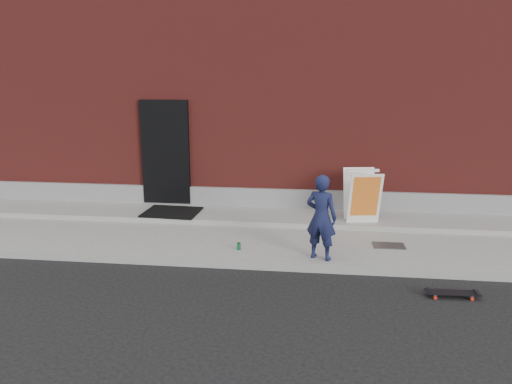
# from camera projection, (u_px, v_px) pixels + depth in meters

# --- Properties ---
(ground) EXTENTS (80.00, 80.00, 0.00)m
(ground) POSITION_uv_depth(u_px,v_px,m) (272.00, 271.00, 7.97)
(ground) COLOR black
(ground) RESTS_ON ground
(sidewalk) EXTENTS (20.00, 3.00, 0.15)m
(sidewalk) POSITION_uv_depth(u_px,v_px,m) (279.00, 237.00, 9.40)
(sidewalk) COLOR gray
(sidewalk) RESTS_ON ground
(apron) EXTENTS (20.00, 1.20, 0.10)m
(apron) POSITION_uv_depth(u_px,v_px,m) (283.00, 217.00, 10.24)
(apron) COLOR gray
(apron) RESTS_ON sidewalk
(building) EXTENTS (20.00, 8.10, 5.00)m
(building) POSITION_uv_depth(u_px,v_px,m) (295.00, 94.00, 14.13)
(building) COLOR maroon
(building) RESTS_ON ground
(child) EXTENTS (0.59, 0.49, 1.39)m
(child) POSITION_uv_depth(u_px,v_px,m) (321.00, 217.00, 7.93)
(child) COLOR #161B3F
(child) RESTS_ON sidewalk
(skateboard) EXTENTS (0.73, 0.21, 0.08)m
(skateboard) POSITION_uv_depth(u_px,v_px,m) (452.00, 293.00, 7.02)
(skateboard) COLOR red
(skateboard) RESTS_ON ground
(pizza_sign) EXTENTS (0.73, 0.82, 1.03)m
(pizza_sign) POSITION_uv_depth(u_px,v_px,m) (362.00, 196.00, 9.65)
(pizza_sign) COLOR white
(pizza_sign) RESTS_ON apron
(soda_can) EXTENTS (0.07, 0.07, 0.12)m
(soda_can) POSITION_uv_depth(u_px,v_px,m) (239.00, 246.00, 8.47)
(soda_can) COLOR #197F40
(soda_can) RESTS_ON sidewalk
(doormat) EXTENTS (1.15, 0.95, 0.03)m
(doormat) POSITION_uv_depth(u_px,v_px,m) (172.00, 212.00, 10.34)
(doormat) COLOR black
(doormat) RESTS_ON apron
(utility_plate) EXTENTS (0.54, 0.35, 0.02)m
(utility_plate) POSITION_uv_depth(u_px,v_px,m) (389.00, 246.00, 8.66)
(utility_plate) COLOR #4A4A4F
(utility_plate) RESTS_ON sidewalk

